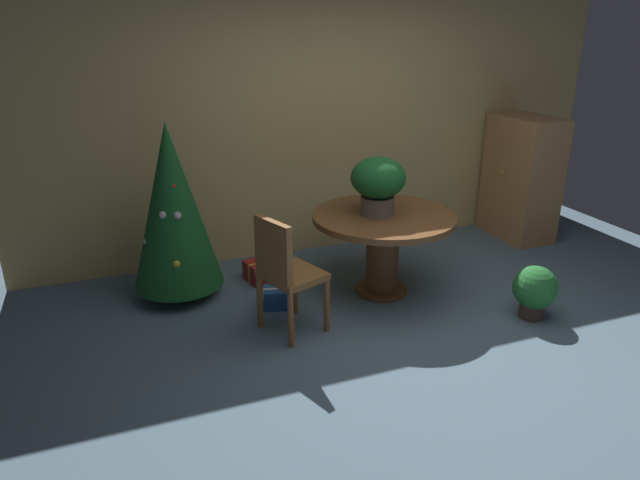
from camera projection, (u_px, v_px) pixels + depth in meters
The scene contains 10 objects.
ground_plane at pixel (439, 349), 4.08m from camera, with size 6.60×6.60×0.00m, color slate.
back_wall_panel at pixel (326, 119), 5.52m from camera, with size 6.00×0.10×2.60m, color tan.
round_dining_table at pixel (383, 236), 4.76m from camera, with size 1.19×1.19×0.71m.
flower_vase at pixel (378, 182), 4.60m from camera, with size 0.45×0.45×0.48m.
wooden_chair_left_near at pixel (285, 270), 4.13m from camera, with size 0.51×0.53×0.91m.
holiday_tree at pixel (173, 207), 4.60m from camera, with size 0.74×0.74×1.47m.
gift_box_red at pixel (260, 272), 5.12m from camera, with size 0.26×0.31×0.17m.
gift_box_blue at pixel (277, 297), 4.67m from camera, with size 0.25×0.25×0.16m.
wooden_cabinet at pixel (521, 178), 6.01m from camera, with size 0.48×0.77×1.29m.
potted_plant at pixel (534, 290), 4.44m from camera, with size 0.34×0.34×0.43m.
Camera 1 is at (-2.06, -2.98, 2.20)m, focal length 32.03 mm.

